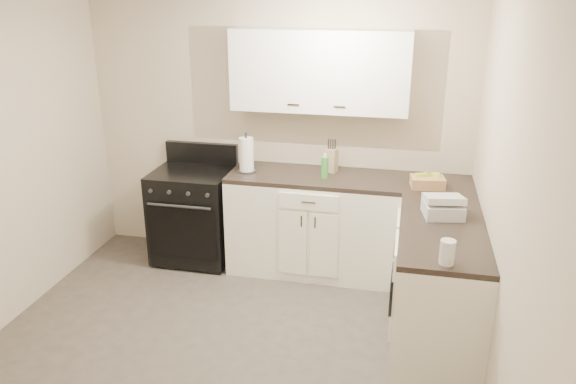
% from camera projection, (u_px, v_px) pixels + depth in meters
% --- Properties ---
extents(floor, '(3.60, 3.60, 0.00)m').
position_uv_depth(floor, '(220.00, 359.00, 4.06)').
color(floor, '#473F38').
rests_on(floor, ground).
extents(wall_back, '(3.60, 0.00, 3.60)m').
position_uv_depth(wall_back, '(277.00, 131.00, 5.27)').
color(wall_back, beige).
rests_on(wall_back, ground).
extents(wall_right, '(0.00, 3.60, 3.60)m').
position_uv_depth(wall_right, '(505.00, 221.00, 3.26)').
color(wall_right, beige).
rests_on(wall_right, ground).
extents(wall_front, '(3.60, 0.00, 3.60)m').
position_uv_depth(wall_front, '(39.00, 376.00, 1.98)').
color(wall_front, beige).
rests_on(wall_front, ground).
extents(base_cabinets_back, '(1.55, 0.60, 0.90)m').
position_uv_depth(base_cabinets_back, '(314.00, 225.00, 5.19)').
color(base_cabinets_back, white).
rests_on(base_cabinets_back, floor).
extents(base_cabinets_right, '(0.60, 1.90, 0.90)m').
position_uv_depth(base_cabinets_right, '(436.00, 270.00, 4.38)').
color(base_cabinets_right, white).
rests_on(base_cabinets_right, floor).
extents(countertop_back, '(1.55, 0.60, 0.04)m').
position_uv_depth(countertop_back, '(315.00, 177.00, 5.03)').
color(countertop_back, black).
rests_on(countertop_back, base_cabinets_back).
extents(countertop_right, '(0.60, 1.90, 0.04)m').
position_uv_depth(countertop_right, '(441.00, 214.00, 4.22)').
color(countertop_right, black).
rests_on(countertop_right, base_cabinets_right).
extents(upper_cabinets, '(1.55, 0.30, 0.70)m').
position_uv_depth(upper_cabinets, '(320.00, 71.00, 4.84)').
color(upper_cabinets, white).
rests_on(upper_cabinets, wall_back).
extents(stove, '(0.72, 0.62, 0.88)m').
position_uv_depth(stove, '(194.00, 215.00, 5.40)').
color(stove, black).
rests_on(stove, floor).
extents(knife_block, '(0.12, 0.11, 0.22)m').
position_uv_depth(knife_block, '(331.00, 160.00, 5.07)').
color(knife_block, tan).
rests_on(knife_block, countertop_back).
extents(paper_towel, '(0.17, 0.17, 0.31)m').
position_uv_depth(paper_towel, '(246.00, 155.00, 5.06)').
color(paper_towel, white).
rests_on(paper_towel, countertop_back).
extents(soap_bottle, '(0.08, 0.08, 0.19)m').
position_uv_depth(soap_bottle, '(325.00, 168.00, 4.91)').
color(soap_bottle, green).
rests_on(soap_bottle, countertop_back).
extents(wicker_basket, '(0.30, 0.22, 0.09)m').
position_uv_depth(wicker_basket, '(427.00, 182.00, 4.70)').
color(wicker_basket, tan).
rests_on(wicker_basket, countertop_right).
extents(countertop_grill, '(0.32, 0.30, 0.10)m').
position_uv_depth(countertop_grill, '(443.00, 209.00, 4.12)').
color(countertop_grill, silver).
rests_on(countertop_grill, countertop_right).
extents(glass_jar, '(0.09, 0.09, 0.16)m').
position_uv_depth(glass_jar, '(447.00, 252.00, 3.41)').
color(glass_jar, silver).
rests_on(glass_jar, countertop_right).
extents(oven_mitt_near, '(0.02, 0.16, 0.28)m').
position_uv_depth(oven_mitt_near, '(391.00, 294.00, 4.03)').
color(oven_mitt_near, black).
rests_on(oven_mitt_near, base_cabinets_right).
extents(oven_mitt_far, '(0.02, 0.13, 0.23)m').
position_uv_depth(oven_mitt_far, '(393.00, 279.00, 4.27)').
color(oven_mitt_far, black).
rests_on(oven_mitt_far, base_cabinets_right).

